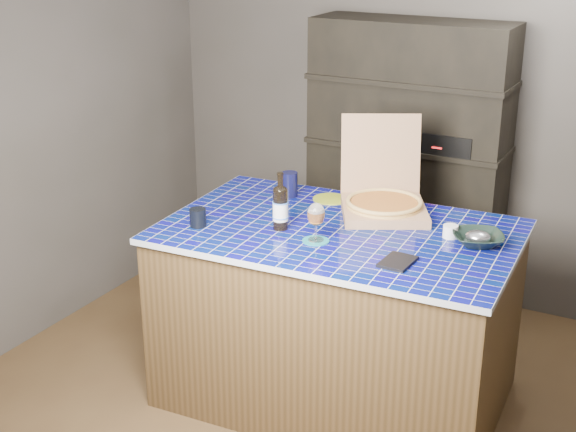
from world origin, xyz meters
The scene contains 14 objects.
room centered at (0.00, 0.00, 1.25)m, with size 3.50×3.50×3.50m.
shelving_unit centered at (0.00, 1.53, 0.90)m, with size 1.20×0.41×1.80m.
kitchen_island centered at (0.11, 0.30, 0.47)m, with size 1.76×1.17×0.94m.
pizza_box centered at (0.21, 0.61, 1.00)m, with size 0.61×0.65×0.46m.
mead_bottle centered at (-0.15, 0.16, 1.05)m, with size 0.08×0.08×0.29m.
teal_trivet centered at (0.08, 0.10, 0.94)m, with size 0.13×0.13×0.01m, color #176F78.
wine_glass centered at (0.08, 0.10, 1.07)m, with size 0.08×0.08×0.19m.
tumbler centered at (-0.52, 0.00, 0.98)m, with size 0.08×0.08×0.09m, color black.
dvd_case centered at (0.51, 0.04, 0.94)m, with size 0.13×0.18×0.01m, color black.
bowl centered at (0.76, 0.42, 0.97)m, with size 0.23×0.23×0.06m, color black.
foil_contents centered at (0.76, 0.42, 0.98)m, with size 0.12×0.10×0.06m, color #A3A6AE.
white_jar centered at (0.62, 0.45, 0.97)m, with size 0.07×0.07×0.06m, color white.
navy_cup centered at (-0.34, 0.61, 1.00)m, with size 0.09×0.09×0.14m, color black.
green_trivet centered at (-0.12, 0.66, 0.94)m, with size 0.19×0.19×0.01m, color #92A122.
Camera 1 is at (1.61, -3.03, 2.38)m, focal length 50.00 mm.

